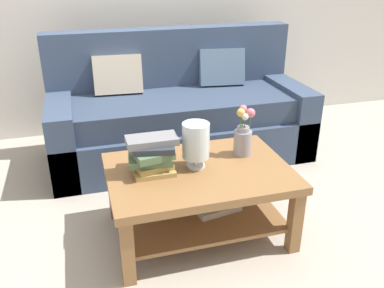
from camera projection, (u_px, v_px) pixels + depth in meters
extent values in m
plane|color=#ADA393|center=(189.00, 203.00, 2.97)|extent=(10.00, 10.00, 0.00)
cube|color=#384760|center=(181.00, 137.00, 3.61)|extent=(2.17, 0.90, 0.36)
cube|color=#324057|center=(182.00, 108.00, 3.47)|extent=(1.93, 0.74, 0.20)
cube|color=#384760|center=(171.00, 68.00, 3.70)|extent=(2.17, 0.20, 0.70)
cube|color=#384760|center=(63.00, 136.00, 3.31)|extent=(0.20, 0.90, 0.60)
cube|color=#384760|center=(284.00, 113.00, 3.81)|extent=(0.20, 0.90, 0.60)
cube|color=beige|center=(118.00, 74.00, 3.45)|extent=(0.41, 0.21, 0.34)
cube|color=slate|center=(221.00, 67.00, 3.68)|extent=(0.42, 0.23, 0.34)
cube|color=olive|center=(199.00, 173.00, 2.48)|extent=(1.09, 0.77, 0.05)
cube|color=olive|center=(127.00, 252.00, 2.17)|extent=(0.07, 0.07, 0.41)
cube|color=olive|center=(295.00, 222.00, 2.42)|extent=(0.07, 0.07, 0.41)
cube|color=olive|center=(114.00, 190.00, 2.74)|extent=(0.07, 0.07, 0.41)
cube|color=olive|center=(250.00, 171.00, 2.99)|extent=(0.07, 0.07, 0.41)
cube|color=olive|center=(199.00, 213.00, 2.61)|extent=(0.97, 0.65, 0.02)
cube|color=beige|center=(215.00, 206.00, 2.63)|extent=(0.31, 0.24, 0.04)
cube|color=#51704C|center=(214.00, 198.00, 2.64)|extent=(0.28, 0.20, 0.04)
cube|color=beige|center=(216.00, 197.00, 2.60)|extent=(0.32, 0.26, 0.03)
cube|color=tan|center=(153.00, 169.00, 2.44)|extent=(0.24, 0.22, 0.03)
cube|color=tan|center=(152.00, 164.00, 2.44)|extent=(0.24, 0.23, 0.03)
cube|color=#51704C|center=(150.00, 158.00, 2.42)|extent=(0.27, 0.23, 0.04)
cube|color=#51704C|center=(152.00, 153.00, 2.39)|extent=(0.25, 0.24, 0.04)
cube|color=#2D333D|center=(154.00, 146.00, 2.39)|extent=(0.27, 0.26, 0.03)
cube|color=slate|center=(152.00, 140.00, 2.37)|extent=(0.30, 0.15, 0.04)
cylinder|color=silver|center=(196.00, 166.00, 2.50)|extent=(0.11, 0.11, 0.02)
cylinder|color=silver|center=(196.00, 161.00, 2.48)|extent=(0.04, 0.04, 0.05)
cylinder|color=silver|center=(196.00, 140.00, 2.43)|extent=(0.16, 0.16, 0.21)
sphere|color=#3D6075|center=(192.00, 149.00, 2.44)|extent=(0.05, 0.05, 0.05)
sphere|color=#993833|center=(199.00, 148.00, 2.47)|extent=(0.04, 0.04, 0.04)
cylinder|color=gray|center=(243.00, 143.00, 2.63)|extent=(0.11, 0.11, 0.16)
cylinder|color=gray|center=(243.00, 129.00, 2.59)|extent=(0.08, 0.08, 0.03)
cylinder|color=#426638|center=(250.00, 121.00, 2.57)|extent=(0.01, 0.01, 0.07)
sphere|color=#C66B7A|center=(251.00, 113.00, 2.54)|extent=(0.06, 0.06, 0.06)
cylinder|color=#426638|center=(243.00, 119.00, 2.58)|extent=(0.01, 0.01, 0.10)
sphere|color=#C66B7A|center=(243.00, 109.00, 2.55)|extent=(0.05, 0.05, 0.05)
cylinder|color=#426638|center=(241.00, 121.00, 2.56)|extent=(0.01, 0.01, 0.08)
sphere|color=gold|center=(241.00, 113.00, 2.54)|extent=(0.05, 0.05, 0.05)
cylinder|color=#426638|center=(245.00, 124.00, 2.54)|extent=(0.01, 0.01, 0.06)
sphere|color=silver|center=(245.00, 117.00, 2.53)|extent=(0.04, 0.04, 0.04)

